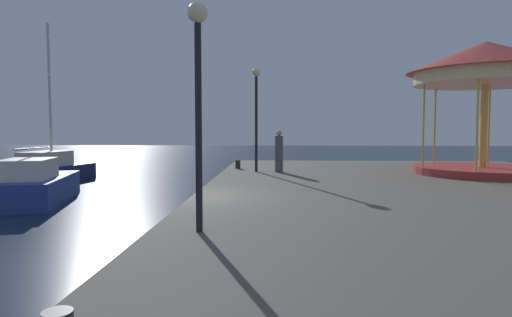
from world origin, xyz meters
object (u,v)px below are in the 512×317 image
at_px(lamp_post_near_edge, 198,75).
at_px(person_mid_promenade, 279,153).
at_px(sailboat_navy, 45,171).
at_px(carousel, 485,76).
at_px(bollard_center, 238,164).
at_px(motorboat_blue, 33,186).
at_px(lamp_post_mid_promenade, 256,101).

height_order(lamp_post_near_edge, person_mid_promenade, lamp_post_near_edge).
height_order(sailboat_navy, carousel, sailboat_navy).
height_order(carousel, person_mid_promenade, carousel).
xyz_separation_m(sailboat_navy, bollard_center, (9.40, -0.39, 0.39)).
height_order(motorboat_blue, carousel, carousel).
relative_size(sailboat_navy, person_mid_promenade, 4.35).
distance_m(lamp_post_near_edge, bollard_center, 12.92).
relative_size(sailboat_navy, bollard_center, 19.48).
distance_m(motorboat_blue, lamp_post_near_edge, 10.85).
height_order(motorboat_blue, person_mid_promenade, person_mid_promenade).
bearing_deg(motorboat_blue, sailboat_navy, 114.39).
bearing_deg(person_mid_promenade, lamp_post_near_edge, -97.87).
bearing_deg(sailboat_navy, lamp_post_near_edge, -53.16).
bearing_deg(lamp_post_near_edge, lamp_post_mid_promenade, 87.18).
bearing_deg(lamp_post_mid_promenade, motorboat_blue, -154.93).
distance_m(bollard_center, person_mid_promenade, 2.57).
xyz_separation_m(sailboat_navy, carousel, (19.57, -2.54, 4.16)).
relative_size(sailboat_navy, lamp_post_near_edge, 1.94).
bearing_deg(lamp_post_near_edge, motorboat_blue, 134.05).
xyz_separation_m(sailboat_navy, lamp_post_near_edge, (9.77, -13.04, 2.95)).
xyz_separation_m(carousel, person_mid_promenade, (-8.27, 0.54, -3.13)).
bearing_deg(sailboat_navy, lamp_post_mid_promenade, -10.33).
relative_size(carousel, bollard_center, 15.27).
relative_size(lamp_post_mid_promenade, bollard_center, 11.07).
xyz_separation_m(lamp_post_mid_promenade, bollard_center, (-0.92, 1.50, -2.81)).
distance_m(motorboat_blue, bollard_center, 8.61).
relative_size(carousel, lamp_post_near_edge, 1.52).
relative_size(motorboat_blue, lamp_post_mid_promenade, 1.16).
height_order(sailboat_navy, lamp_post_mid_promenade, sailboat_navy).
bearing_deg(sailboat_navy, bollard_center, -2.35).
bearing_deg(person_mid_promenade, motorboat_blue, -158.11).
bearing_deg(motorboat_blue, person_mid_promenade, 21.89).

